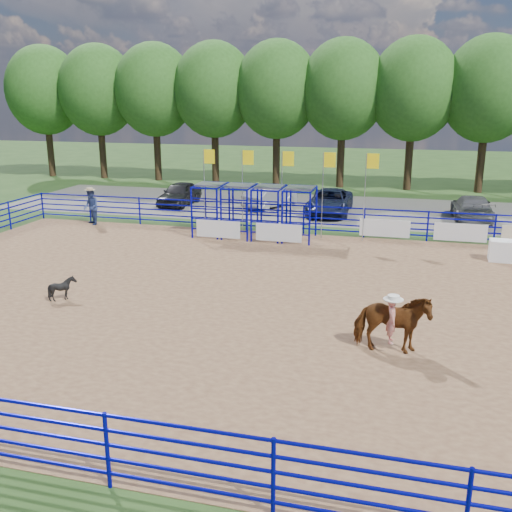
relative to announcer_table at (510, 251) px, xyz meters
name	(u,v)px	position (x,y,z in m)	size (l,w,h in m)	color
ground	(253,300)	(-9.29, -7.27, -0.47)	(120.00, 120.00, 0.00)	#335321
arena_dirt	(253,300)	(-9.29, -7.27, -0.46)	(30.00, 20.00, 0.02)	#966D4B
gravel_strip	(323,209)	(-9.29, 9.73, -0.46)	(40.00, 10.00, 0.01)	slate
announcer_table	(510,251)	(0.00, 0.00, 0.00)	(1.68, 0.79, 0.90)	white
horse_and_rider	(392,321)	(-4.61, -10.32, 0.45)	(2.05, 1.00, 2.27)	brown
calf	(63,288)	(-15.57, -8.91, -0.03)	(0.68, 0.76, 0.84)	black
spectator_cowboy	(91,206)	(-20.78, 2.01, 0.54)	(1.18, 1.18, 1.98)	navy
car_a	(179,194)	(-18.36, 8.65, 0.27)	(1.72, 4.27, 1.45)	black
car_b	(270,197)	(-12.56, 9.29, 0.21)	(1.42, 4.08, 1.34)	gray
car_c	(330,202)	(-8.69, 8.23, 0.26)	(2.38, 5.16, 1.44)	#151B34
car_d	(472,208)	(-0.75, 8.31, 0.25)	(2.00, 4.92, 1.43)	#58585B
perimeter_fence	(253,280)	(-9.29, -7.27, 0.28)	(30.10, 20.10, 1.50)	#0808AD
chute_assembly	(262,212)	(-11.19, 1.57, 0.79)	(19.32, 2.41, 4.20)	#0808AD
treeline	(344,85)	(-9.29, 18.73, 7.07)	(56.40, 6.40, 11.24)	#3F2B19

